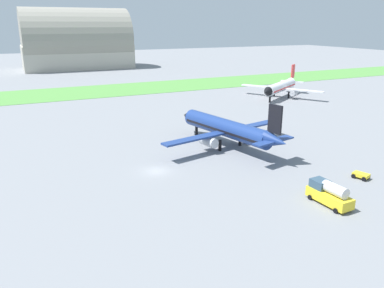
{
  "coord_description": "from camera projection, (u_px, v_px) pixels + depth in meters",
  "views": [
    {
      "loc": [
        -19.77,
        -55.91,
        23.62
      ],
      "look_at": [
        7.89,
        2.49,
        3.0
      ],
      "focal_mm": 35.29,
      "sensor_mm": 36.0,
      "label": 1
    }
  ],
  "objects": [
    {
      "name": "airplane_parked_jet_far",
      "position": [
        281.0,
        87.0,
        125.67
      ],
      "size": [
        25.12,
        25.1,
        10.0
      ],
      "rotation": [
        0.0,
        0.0,
        3.7
      ],
      "color": "white",
      "rests_on": "ground_plane"
    },
    {
      "name": "hangar_distant",
      "position": [
        77.0,
        44.0,
        205.94
      ],
      "size": [
        56.45,
        32.54,
        32.54
      ],
      "color": "#B2AD9E",
      "rests_on": "ground_plane"
    },
    {
      "name": "grass_taxiway_strip",
      "position": [
        76.0,
        93.0,
        135.36
      ],
      "size": [
        360.0,
        28.0,
        0.08
      ],
      "primitive_type": "cube",
      "color": "#549342",
      "rests_on": "ground_plane"
    },
    {
      "name": "ground_plane",
      "position": [
        156.0,
        171.0,
        63.38
      ],
      "size": [
        600.0,
        600.0,
        0.0
      ],
      "primitive_type": "plane",
      "color": "gray"
    },
    {
      "name": "airplane_midfield_jet",
      "position": [
        227.0,
        129.0,
        74.66
      ],
      "size": [
        29.8,
        29.4,
        10.62
      ],
      "rotation": [
        0.0,
        0.0,
        1.78
      ],
      "color": "navy",
      "rests_on": "ground_plane"
    },
    {
      "name": "baggage_cart_by_runway",
      "position": [
        361.0,
        175.0,
        60.22
      ],
      "size": [
        2.38,
        2.79,
        0.9
      ],
      "rotation": [
        0.0,
        0.0,
        5.01
      ],
      "color": "yellow",
      "rests_on": "ground_plane"
    },
    {
      "name": "fuel_truck_near_gate",
      "position": [
        329.0,
        193.0,
        51.37
      ],
      "size": [
        2.92,
        6.62,
        3.29
      ],
      "rotation": [
        0.0,
        0.0,
        1.62
      ],
      "color": "yellow",
      "rests_on": "ground_plane"
    }
  ]
}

